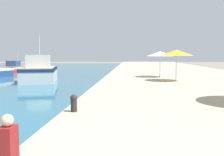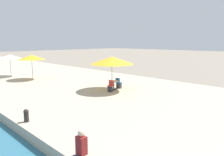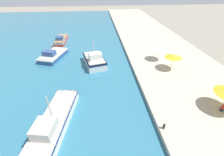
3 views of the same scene
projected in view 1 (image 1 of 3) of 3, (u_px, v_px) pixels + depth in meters
quay_promenade at (168, 72)px, 36.52m from camera, size 16.00×90.00×0.58m
fishing_boat_mid at (40, 72)px, 25.20m from camera, size 4.54×6.70×4.72m
fishing_boat_distant at (17, 68)px, 38.70m from camera, size 2.35×7.48×3.17m
cafe_umbrella_white at (176, 53)px, 20.40m from camera, size 2.75×2.75×2.56m
cafe_umbrella_striped at (160, 54)px, 24.05m from camera, size 2.64×2.64×2.49m
person_at_quay at (6, 144)px, 4.65m from camera, size 0.56×0.36×1.04m
mooring_bollard at (74, 103)px, 9.35m from camera, size 0.26×0.26×0.65m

